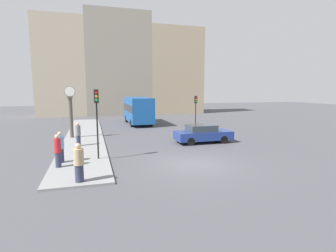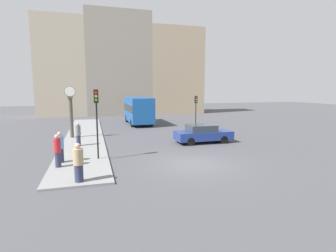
# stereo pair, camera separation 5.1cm
# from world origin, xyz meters

# --- Properties ---
(ground_plane) EXTENTS (120.00, 120.00, 0.00)m
(ground_plane) POSITION_xyz_m (0.00, 0.00, 0.00)
(ground_plane) COLOR #47474C
(sidewalk_corner) EXTENTS (3.10, 25.60, 0.11)m
(sidewalk_corner) POSITION_xyz_m (-6.05, 10.80, 0.05)
(sidewalk_corner) COLOR gray
(sidewalk_corner) RESTS_ON ground_plane
(building_row) EXTENTS (26.58, 5.00, 16.30)m
(building_row) POSITION_xyz_m (-0.14, 31.04, 7.67)
(building_row) COLOR #B7A88E
(building_row) RESTS_ON ground_plane
(sedan_car) EXTENTS (4.38, 1.83, 1.41)m
(sedan_car) POSITION_xyz_m (2.89, 5.39, 0.71)
(sedan_car) COLOR navy
(sedan_car) RESTS_ON ground_plane
(bus_distant) EXTENTS (2.49, 7.26, 3.17)m
(bus_distant) POSITION_xyz_m (-0.03, 17.81, 1.79)
(bus_distant) COLOR #195199
(bus_distant) RESTS_ON ground_plane
(traffic_light_near) EXTENTS (0.26, 0.24, 4.01)m
(traffic_light_near) POSITION_xyz_m (-5.09, 2.31, 2.97)
(traffic_light_near) COLOR black
(traffic_light_near) RESTS_ON sidewalk_corner
(traffic_light_far) EXTENTS (0.26, 0.24, 3.45)m
(traffic_light_far) POSITION_xyz_m (5.12, 12.34, 2.48)
(traffic_light_far) COLOR black
(traffic_light_far) RESTS_ON ground_plane
(street_clock) EXTENTS (0.86, 0.38, 4.28)m
(street_clock) POSITION_xyz_m (-7.04, 9.99, 2.24)
(street_clock) COLOR #4C473D
(street_clock) RESTS_ON sidewalk_corner
(pedestrian_grey_jacket) EXTENTS (0.35, 0.35, 1.67)m
(pedestrian_grey_jacket) POSITION_xyz_m (-6.35, 6.34, 0.94)
(pedestrian_grey_jacket) COLOR #2D334C
(pedestrian_grey_jacket) RESTS_ON sidewalk_corner
(pedestrian_blue_stripe) EXTENTS (0.40, 0.40, 1.72)m
(pedestrian_blue_stripe) POSITION_xyz_m (-7.10, 2.05, 0.96)
(pedestrian_blue_stripe) COLOR #2D334C
(pedestrian_blue_stripe) RESTS_ON sidewalk_corner
(pedestrian_tan_coat) EXTENTS (0.44, 0.44, 1.72)m
(pedestrian_tan_coat) POSITION_xyz_m (-5.99, -1.47, 0.95)
(pedestrian_tan_coat) COLOR #2D334C
(pedestrian_tan_coat) RESTS_ON sidewalk_corner
(pedestrian_red_top) EXTENTS (0.34, 0.34, 1.73)m
(pedestrian_red_top) POSITION_xyz_m (-7.13, 1.13, 0.97)
(pedestrian_red_top) COLOR #2D334C
(pedestrian_red_top) RESTS_ON sidewalk_corner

